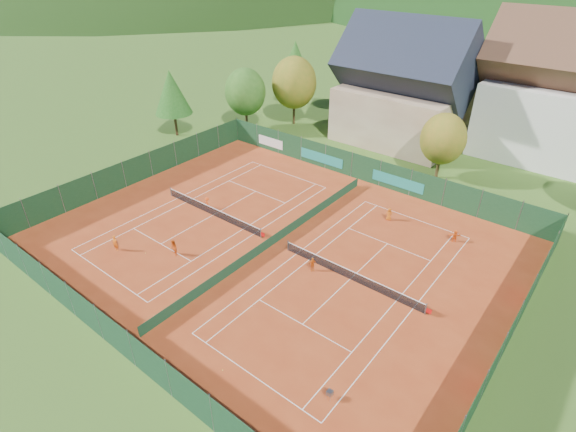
# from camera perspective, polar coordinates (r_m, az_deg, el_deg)

# --- Properties ---
(ground) EXTENTS (600.00, 600.00, 0.00)m
(ground) POSITION_cam_1_polar(r_m,az_deg,el_deg) (40.61, -1.76, -3.58)
(ground) COLOR #33581B
(ground) RESTS_ON ground
(clay_pad) EXTENTS (40.00, 32.00, 0.01)m
(clay_pad) POSITION_cam_1_polar(r_m,az_deg,el_deg) (40.60, -1.76, -3.56)
(clay_pad) COLOR #9F3717
(clay_pad) RESTS_ON ground
(court_markings_left) EXTENTS (11.03, 23.83, 0.00)m
(court_markings_left) POSITION_cam_1_polar(r_m,az_deg,el_deg) (45.37, -9.52, 0.11)
(court_markings_left) COLOR white
(court_markings_left) RESTS_ON ground
(court_markings_right) EXTENTS (11.03, 23.83, 0.00)m
(court_markings_right) POSITION_cam_1_polar(r_m,az_deg,el_deg) (36.94, 7.87, -7.95)
(court_markings_right) COLOR white
(court_markings_right) RESTS_ON ground
(tennis_net_left) EXTENTS (13.30, 0.10, 1.02)m
(tennis_net_left) POSITION_cam_1_polar(r_m,az_deg,el_deg) (45.02, -9.44, 0.58)
(tennis_net_left) COLOR #59595B
(tennis_net_left) RESTS_ON ground
(tennis_net_right) EXTENTS (13.30, 0.10, 1.02)m
(tennis_net_right) POSITION_cam_1_polar(r_m,az_deg,el_deg) (36.58, 8.13, -7.45)
(tennis_net_right) COLOR #59595B
(tennis_net_right) RESTS_ON ground
(court_divider) EXTENTS (0.03, 28.80, 1.00)m
(court_divider) POSITION_cam_1_polar(r_m,az_deg,el_deg) (40.32, -1.77, -2.98)
(court_divider) COLOR #153923
(court_divider) RESTS_ON ground
(fence_north) EXTENTS (40.00, 0.10, 3.00)m
(fence_north) POSITION_cam_1_polar(r_m,az_deg,el_deg) (51.62, 9.38, 6.01)
(fence_north) COLOR #153B1F
(fence_north) RESTS_ON ground
(fence_south) EXTENTS (40.00, 0.04, 3.00)m
(fence_south) POSITION_cam_1_polar(r_m,az_deg,el_deg) (32.09, -21.12, -14.01)
(fence_south) COLOR #133620
(fence_south) RESTS_ON ground
(fence_west) EXTENTS (0.04, 32.00, 3.00)m
(fence_west) POSITION_cam_1_polar(r_m,az_deg,el_deg) (53.37, -18.54, 5.65)
(fence_west) COLOR #12341A
(fence_west) RESTS_ON ground
(fence_east) EXTENTS (0.09, 32.00, 3.00)m
(fence_east) POSITION_cam_1_polar(r_m,az_deg,el_deg) (33.42, 26.35, -13.38)
(fence_east) COLOR #123218
(fence_east) RESTS_ON ground
(chalet) EXTENTS (16.20, 12.00, 16.00)m
(chalet) POSITION_cam_1_polar(r_m,az_deg,el_deg) (62.74, 14.43, 15.10)
(chalet) COLOR #D0B493
(chalet) RESTS_ON ground
(tree_west_front) EXTENTS (5.72, 5.72, 8.69)m
(tree_west_front) POSITION_cam_1_polar(r_m,az_deg,el_deg) (65.37, -5.46, 15.42)
(tree_west_front) COLOR #422C17
(tree_west_front) RESTS_ON ground
(tree_west_mid) EXTENTS (6.44, 6.44, 9.78)m
(tree_west_mid) POSITION_cam_1_polar(r_m,az_deg,el_deg) (67.05, 0.78, 16.56)
(tree_west_mid) COLOR #4A351A
(tree_west_mid) RESTS_ON ground
(tree_west_back) EXTENTS (5.60, 5.60, 10.00)m
(tree_west_back) POSITION_cam_1_polar(r_m,az_deg,el_deg) (76.61, 0.92, 18.97)
(tree_west_back) COLOR #4C301B
(tree_west_back) RESTS_ON ground
(tree_center) EXTENTS (5.01, 5.01, 7.60)m
(tree_center) POSITION_cam_1_polar(r_m,az_deg,el_deg) (53.11, 19.10, 9.24)
(tree_center) COLOR #4B351A
(tree_center) RESTS_ON ground
(tree_west_side) EXTENTS (5.04, 5.04, 9.00)m
(tree_west_side) POSITION_cam_1_polar(r_m,az_deg,el_deg) (64.43, -14.58, 14.97)
(tree_west_side) COLOR #482C19
(tree_west_side) RESTS_ON ground
(ball_hopper) EXTENTS (0.34, 0.34, 0.80)m
(ball_hopper) POSITION_cam_1_polar(r_m,az_deg,el_deg) (28.57, 5.33, -21.44)
(ball_hopper) COLOR slate
(ball_hopper) RESTS_ON ground
(loose_ball_0) EXTENTS (0.07, 0.07, 0.07)m
(loose_ball_0) POSITION_cam_1_polar(r_m,az_deg,el_deg) (41.32, -17.65, -4.50)
(loose_ball_0) COLOR #CCD833
(loose_ball_0) RESTS_ON ground
(loose_ball_1) EXTENTS (0.07, 0.07, 0.07)m
(loose_ball_1) POSITION_cam_1_polar(r_m,az_deg,el_deg) (30.44, -8.30, -18.80)
(loose_ball_1) COLOR #CCD833
(loose_ball_1) RESTS_ON ground
(player_left_near) EXTENTS (0.60, 0.44, 1.51)m
(player_left_near) POSITION_cam_1_polar(r_m,az_deg,el_deg) (42.18, -21.11, -3.23)
(player_left_near) COLOR orange
(player_left_near) RESTS_ON ground
(player_left_mid) EXTENTS (0.91, 0.82, 1.53)m
(player_left_mid) POSITION_cam_1_polar(r_m,az_deg,el_deg) (40.00, -14.34, -3.94)
(player_left_mid) COLOR #DE5513
(player_left_mid) RESTS_ON ground
(player_left_far) EXTENTS (0.91, 0.70, 1.24)m
(player_left_far) POSITION_cam_1_polar(r_m,az_deg,el_deg) (46.39, -10.21, 1.66)
(player_left_far) COLOR #F54F15
(player_left_far) RESTS_ON ground
(player_right_near) EXTENTS (0.64, 0.81, 1.28)m
(player_right_near) POSITION_cam_1_polar(r_m,az_deg,el_deg) (37.17, 3.11, -6.13)
(player_right_near) COLOR #D45E12
(player_right_near) RESTS_ON ground
(player_right_far_a) EXTENTS (0.77, 0.66, 1.33)m
(player_right_far_a) POSITION_cam_1_polar(r_m,az_deg,el_deg) (44.75, 12.71, 0.23)
(player_right_far_a) COLOR #CA5C11
(player_right_far_a) RESTS_ON ground
(player_right_far_b) EXTENTS (1.12, 0.92, 1.20)m
(player_right_far_b) POSITION_cam_1_polar(r_m,az_deg,el_deg) (43.28, 20.42, -2.40)
(player_right_far_b) COLOR orange
(player_right_far_b) RESTS_ON ground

